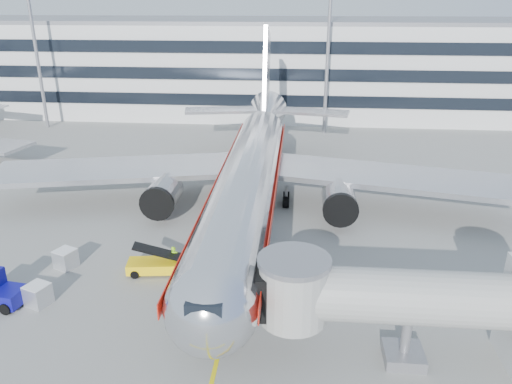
# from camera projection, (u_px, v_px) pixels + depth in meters

# --- Properties ---
(ground) EXTENTS (180.00, 180.00, 0.00)m
(ground) POSITION_uv_depth(u_px,v_px,m) (236.00, 278.00, 36.50)
(ground) COLOR gray
(ground) RESTS_ON ground
(lead_in_line) EXTENTS (0.25, 70.00, 0.01)m
(lead_in_line) POSITION_uv_depth(u_px,v_px,m) (250.00, 220.00, 45.76)
(lead_in_line) COLOR yellow
(lead_in_line) RESTS_ON ground
(main_jet) EXTENTS (50.95, 48.70, 16.06)m
(main_jet) POSITION_uv_depth(u_px,v_px,m) (251.00, 171.00, 45.80)
(main_jet) COLOR silver
(main_jet) RESTS_ON ground
(jet_bridge) EXTENTS (17.80, 4.50, 7.00)m
(jet_bridge) POSITION_uv_depth(u_px,v_px,m) (442.00, 304.00, 26.68)
(jet_bridge) COLOR silver
(jet_bridge) RESTS_ON ground
(terminal) EXTENTS (150.00, 24.25, 15.60)m
(terminal) POSITION_uv_depth(u_px,v_px,m) (276.00, 66.00, 87.33)
(terminal) COLOR silver
(terminal) RESTS_ON ground
(light_mast_west) EXTENTS (2.40, 1.20, 25.45)m
(light_mast_west) POSITION_uv_depth(u_px,v_px,m) (33.00, 28.00, 72.77)
(light_mast_west) COLOR gray
(light_mast_west) RESTS_ON ground
(light_mast_centre) EXTENTS (2.40, 1.20, 25.45)m
(light_mast_centre) POSITION_uv_depth(u_px,v_px,m) (329.00, 29.00, 69.30)
(light_mast_centre) COLOR gray
(light_mast_centre) RESTS_ON ground
(belt_loader) EXTENTS (5.00, 2.26, 2.35)m
(belt_loader) POSITION_uv_depth(u_px,v_px,m) (159.00, 265.00, 36.95)
(belt_loader) COLOR yellow
(belt_loader) RESTS_ON ground
(cargo_container_left) EXTENTS (1.78, 1.78, 1.47)m
(cargo_container_left) POSITION_uv_depth(u_px,v_px,m) (38.00, 295.00, 33.11)
(cargo_container_left) COLOR silver
(cargo_container_left) RESTS_ON ground
(cargo_container_right) EXTENTS (1.79, 1.79, 1.45)m
(cargo_container_right) POSITION_uv_depth(u_px,v_px,m) (66.00, 259.00, 37.65)
(cargo_container_right) COLOR silver
(cargo_container_right) RESTS_ON ground
(ramp_worker) EXTENTS (0.83, 0.71, 1.91)m
(ramp_worker) POSITION_uv_depth(u_px,v_px,m) (174.00, 259.00, 37.19)
(ramp_worker) COLOR #9AEF19
(ramp_worker) RESTS_ON ground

